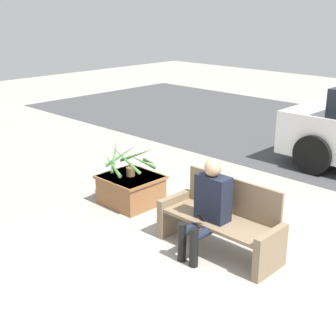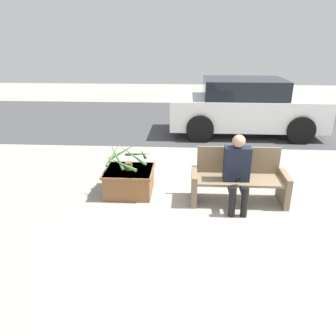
% 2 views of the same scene
% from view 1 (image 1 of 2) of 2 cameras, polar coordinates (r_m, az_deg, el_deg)
% --- Properties ---
extents(ground_plane, '(30.00, 30.00, 0.00)m').
position_cam_1_polar(ground_plane, '(5.55, 6.85, -11.90)').
color(ground_plane, '#9E998E').
extents(bench, '(1.55, 0.57, 0.88)m').
position_cam_1_polar(bench, '(5.74, 6.59, -6.35)').
color(bench, '#7A664C').
rests_on(bench, ground_plane).
extents(person_seated, '(0.41, 0.60, 1.18)m').
position_cam_1_polar(person_seated, '(5.54, 4.91, -4.50)').
color(person_seated, black).
rests_on(person_seated, ground_plane).
extents(planter_box, '(0.83, 0.78, 0.44)m').
position_cam_1_polar(planter_box, '(7.08, -4.53, -2.52)').
color(planter_box, brown).
rests_on(planter_box, ground_plane).
extents(potted_plant, '(0.80, 0.81, 0.56)m').
position_cam_1_polar(potted_plant, '(6.94, -4.75, 0.89)').
color(potted_plant, brown).
rests_on(potted_plant, planter_box).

